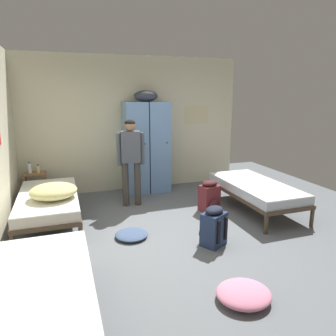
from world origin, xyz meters
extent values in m
plane|color=slate|center=(0.00, 0.00, 0.00)|extent=(7.89, 7.89, 0.00)
cube|color=beige|center=(0.00, 2.49, 1.38)|extent=(4.64, 0.06, 2.76)
cube|color=beige|center=(1.43, 2.46, 1.55)|extent=(0.55, 0.01, 0.40)
cube|color=#6B93C6|center=(-0.03, 2.18, 0.93)|extent=(0.44, 0.52, 1.85)
cylinder|color=black|center=(0.09, 1.91, 1.05)|extent=(0.02, 0.03, 0.02)
cube|color=#6B93C6|center=(0.43, 2.18, 0.93)|extent=(0.44, 0.52, 1.85)
cylinder|color=black|center=(0.55, 1.91, 1.05)|extent=(0.02, 0.03, 0.02)
ellipsoid|color=#333842|center=(0.20, 2.18, 1.96)|extent=(0.48, 0.36, 0.22)
cylinder|color=brown|center=(-2.14, 2.05, 0.28)|extent=(0.03, 0.03, 0.55)
cylinder|color=brown|center=(-1.79, 2.05, 0.28)|extent=(0.03, 0.03, 0.55)
cylinder|color=brown|center=(-2.14, 2.32, 0.28)|extent=(0.03, 0.03, 0.55)
cylinder|color=brown|center=(-1.79, 2.32, 0.28)|extent=(0.03, 0.03, 0.55)
cube|color=brown|center=(-1.96, 2.19, 0.19)|extent=(0.38, 0.30, 0.02)
cube|color=brown|center=(-1.96, 2.19, 0.56)|extent=(0.38, 0.30, 0.02)
cylinder|color=#473828|center=(2.13, 1.43, 0.14)|extent=(0.06, 0.06, 0.28)
cylinder|color=#473828|center=(1.29, 1.43, 0.14)|extent=(0.06, 0.06, 0.28)
cylinder|color=#473828|center=(2.13, -0.41, 0.14)|extent=(0.06, 0.06, 0.28)
cylinder|color=#473828|center=(1.29, -0.41, 0.14)|extent=(0.06, 0.06, 0.28)
cube|color=#473828|center=(1.71, 0.51, 0.31)|extent=(0.90, 1.90, 0.06)
cube|color=silver|center=(1.71, 0.51, 0.41)|extent=(0.87, 1.84, 0.14)
cube|color=white|center=(1.71, 0.51, 0.49)|extent=(0.86, 1.82, 0.01)
cylinder|color=#473828|center=(-2.13, 0.12, 0.14)|extent=(0.06, 0.06, 0.28)
cylinder|color=#473828|center=(-1.29, 0.12, 0.14)|extent=(0.06, 0.06, 0.28)
cylinder|color=#473828|center=(-2.13, 1.96, 0.14)|extent=(0.06, 0.06, 0.28)
cylinder|color=#473828|center=(-1.29, 1.96, 0.14)|extent=(0.06, 0.06, 0.28)
cube|color=#473828|center=(-1.71, 1.04, 0.31)|extent=(0.90, 1.90, 0.06)
cube|color=silver|center=(-1.71, 1.04, 0.41)|extent=(0.87, 1.84, 0.14)
cube|color=white|center=(-1.71, 1.04, 0.49)|extent=(0.86, 1.82, 0.01)
cylinder|color=#473828|center=(-2.13, -0.51, 0.14)|extent=(0.06, 0.06, 0.28)
cylinder|color=#473828|center=(-1.29, -0.51, 0.14)|extent=(0.06, 0.06, 0.28)
cube|color=#473828|center=(-1.71, -1.43, 0.31)|extent=(0.90, 1.90, 0.06)
cube|color=beige|center=(-1.71, -1.43, 0.41)|extent=(0.87, 1.84, 0.14)
cube|color=silver|center=(-1.71, -1.43, 0.49)|extent=(0.86, 1.82, 0.01)
ellipsoid|color=#D1C67F|center=(-1.61, 0.79, 0.60)|extent=(0.68, 0.66, 0.22)
cylinder|color=#3D3833|center=(-0.19, 1.42, 0.41)|extent=(0.12, 0.12, 0.81)
cylinder|color=#3D3833|center=(-0.40, 1.45, 0.41)|extent=(0.12, 0.12, 0.81)
cube|color=#474C56|center=(-0.29, 1.43, 1.09)|extent=(0.36, 0.24, 0.56)
cylinder|color=#474C56|center=(-0.09, 1.41, 1.05)|extent=(0.08, 0.08, 0.57)
cylinder|color=#474C56|center=(-0.50, 1.46, 1.05)|extent=(0.08, 0.08, 0.57)
sphere|color=#936B4C|center=(-0.29, 1.43, 1.46)|extent=(0.20, 0.20, 0.20)
ellipsoid|color=black|center=(-0.29, 1.43, 1.51)|extent=(0.19, 0.19, 0.11)
cylinder|color=white|center=(-2.04, 2.21, 0.66)|extent=(0.07, 0.07, 0.18)
cylinder|color=#2666B2|center=(-2.04, 2.21, 0.77)|extent=(0.04, 0.04, 0.03)
cylinder|color=beige|center=(-1.89, 2.15, 0.64)|extent=(0.05, 0.05, 0.14)
cylinder|color=black|center=(-1.89, 2.15, 0.73)|extent=(0.03, 0.03, 0.03)
cube|color=navy|center=(0.41, -0.46, 0.23)|extent=(0.40, 0.37, 0.46)
ellipsoid|color=black|center=(0.34, -0.32, 0.15)|extent=(0.25, 0.19, 0.20)
ellipsoid|color=black|center=(0.41, -0.46, 0.50)|extent=(0.36, 0.33, 0.10)
cube|color=black|center=(0.56, -0.53, 0.25)|extent=(0.06, 0.05, 0.32)
cube|color=black|center=(0.40, -0.62, 0.25)|extent=(0.06, 0.05, 0.32)
cube|color=maroon|center=(0.92, 0.71, 0.23)|extent=(0.37, 0.31, 0.46)
ellipsoid|color=#42191E|center=(0.96, 0.57, 0.15)|extent=(0.25, 0.13, 0.20)
ellipsoid|color=#42191E|center=(0.92, 0.71, 0.50)|extent=(0.33, 0.27, 0.10)
cube|color=black|center=(0.81, 0.83, 0.25)|extent=(0.05, 0.03, 0.32)
cube|color=black|center=(0.98, 0.87, 0.25)|extent=(0.05, 0.03, 0.32)
ellipsoid|color=#42567A|center=(-0.59, 0.13, 0.04)|extent=(0.46, 0.47, 0.08)
ellipsoid|color=pink|center=(0.16, -1.61, 0.07)|extent=(0.56, 0.52, 0.14)
camera|label=1|loc=(-1.44, -3.94, 2.01)|focal=33.37mm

